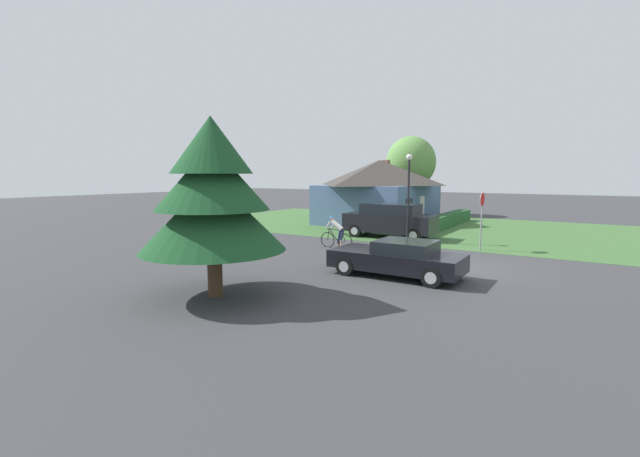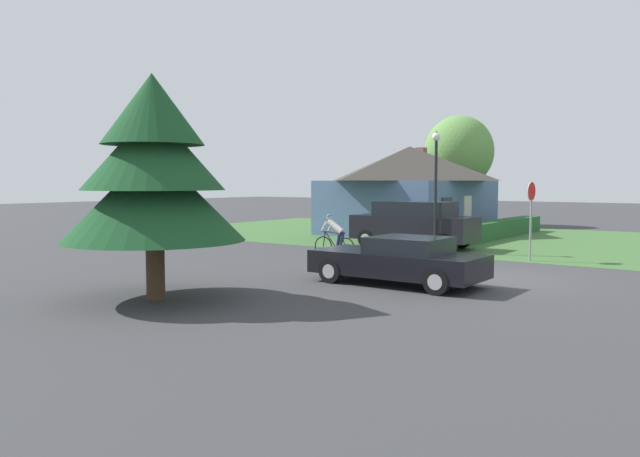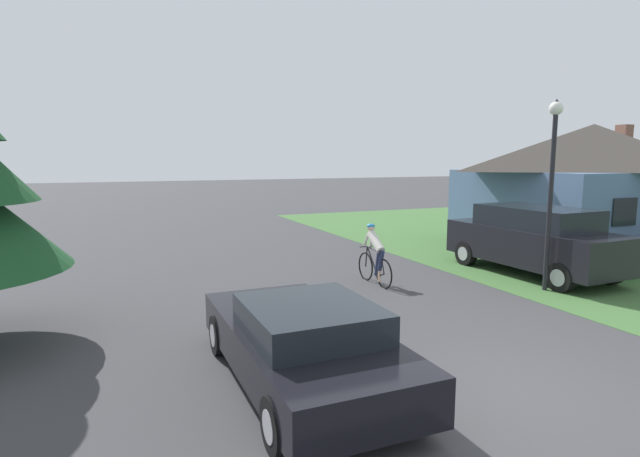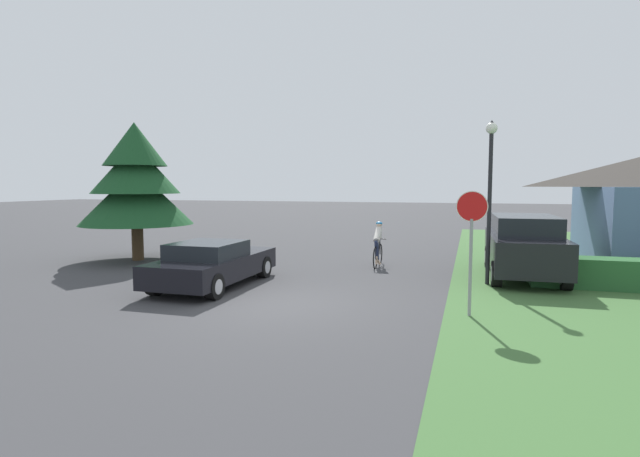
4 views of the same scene
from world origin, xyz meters
TOP-DOWN VIEW (x-y plane):
  - ground_plane at (0.00, 0.00)m, footprint 140.00×140.00m
  - cottage_house at (12.87, 9.20)m, footprint 9.45×7.03m
  - sedan_left_lane at (-2.43, 1.44)m, footprint 1.96×4.51m
  - cyclist at (1.36, 6.11)m, footprint 0.44×1.72m
  - parked_suv_right at (5.98, 5.36)m, footprint 2.15×5.04m
  - street_lamp at (4.91, 3.91)m, footprint 0.32×0.32m

SIDE VIEW (x-z plane):
  - ground_plane at x=0.00m, z-range 0.00..0.00m
  - sedan_left_lane at x=-2.43m, z-range -0.01..1.26m
  - cyclist at x=1.36m, z-range -0.04..1.52m
  - parked_suv_right at x=5.98m, z-range 0.03..1.93m
  - cottage_house at x=12.87m, z-range 0.05..4.68m
  - street_lamp at x=4.91m, z-range 0.75..5.35m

